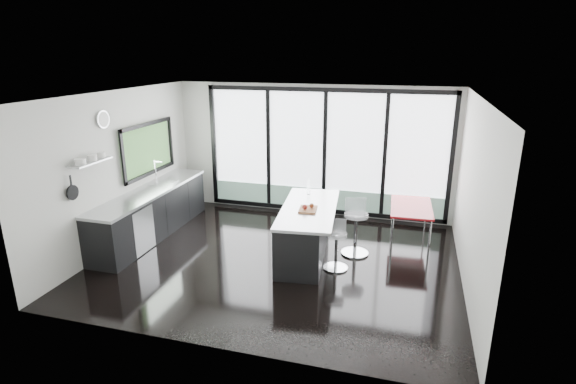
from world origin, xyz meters
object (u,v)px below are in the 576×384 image
(island, at_px, (305,231))
(bar_stool_near, at_px, (336,251))
(red_table, at_px, (410,223))
(bar_stool_far, at_px, (356,234))

(island, relative_size, bar_stool_near, 3.56)
(bar_stool_near, bearing_deg, red_table, 42.43)
(bar_stool_far, relative_size, red_table, 0.59)
(bar_stool_far, bearing_deg, island, -178.22)
(bar_stool_near, bearing_deg, bar_stool_far, 59.67)
(island, height_order, bar_stool_near, island)
(island, xyz_separation_m, red_table, (1.77, 1.14, -0.11))
(bar_stool_near, relative_size, bar_stool_far, 0.83)
(bar_stool_far, bearing_deg, red_table, 28.98)
(island, xyz_separation_m, bar_stool_near, (0.63, -0.39, -0.13))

